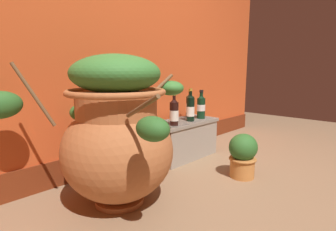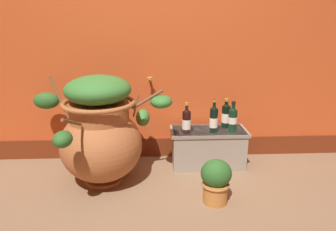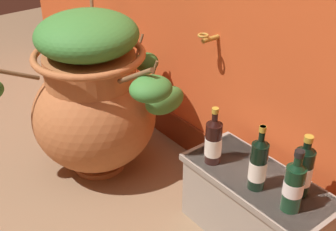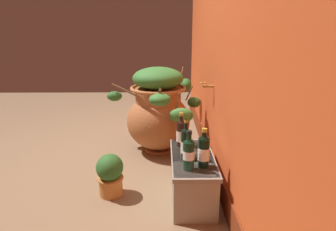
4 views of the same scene
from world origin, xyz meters
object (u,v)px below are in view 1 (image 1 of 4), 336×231
wine_bottle_back (201,106)px  wine_bottle_middle (191,108)px  wine_bottle_right (174,112)px  potted_shrub (243,154)px  terracotta_urn (117,132)px  wine_bottle_left (190,105)px

wine_bottle_back → wine_bottle_middle: bearing=-177.2°
wine_bottle_right → potted_shrub: wine_bottle_right is taller
terracotta_urn → wine_bottle_back: bearing=11.0°
wine_bottle_right → wine_bottle_back: bearing=3.8°
wine_bottle_right → potted_shrub: size_ratio=0.82×
terracotta_urn → wine_bottle_middle: bearing=12.5°
wine_bottle_left → wine_bottle_middle: 0.18m
wine_bottle_right → wine_bottle_back: (0.42, 0.03, 0.01)m
wine_bottle_right → potted_shrub: 0.66m
wine_bottle_left → wine_bottle_right: bearing=-160.7°
wine_bottle_left → wine_bottle_back: bearing=-70.3°
terracotta_urn → wine_bottle_right: bearing=15.1°
wine_bottle_back → potted_shrub: (-0.26, -0.60, -0.30)m
wine_bottle_middle → potted_shrub: wine_bottle_middle is taller
terracotta_urn → wine_bottle_right: 0.75m
wine_bottle_right → potted_shrub: bearing=-73.9°
wine_bottle_middle → potted_shrub: 0.66m
wine_bottle_middle → wine_bottle_left: bearing=40.1°
terracotta_urn → wine_bottle_left: terracotta_urn is taller
terracotta_urn → wine_bottle_right: (0.73, 0.20, 0.02)m
wine_bottle_left → wine_bottle_right: size_ratio=1.00×
wine_bottle_back → potted_shrub: wine_bottle_back is taller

